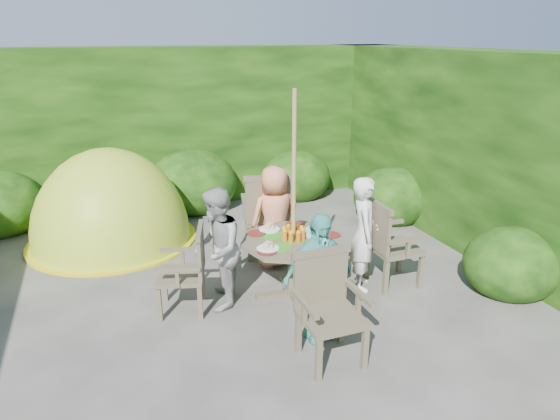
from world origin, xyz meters
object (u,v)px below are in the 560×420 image
object	(u,v)px
dome_tent	(113,241)
garden_chair_front	(328,306)
garden_chair_right	(388,242)
child_right	(364,234)
patio_table	(294,248)
parasol_pole	(294,199)
garden_chair_back	(268,213)
child_front	(318,277)
garden_chair_left	(188,269)
child_back	(275,217)
child_left	(217,249)

from	to	relation	value
dome_tent	garden_chair_front	bearing A→B (deg)	-48.34
garden_chair_right	child_right	xyz separation A→B (m)	(-0.29, 0.04, 0.13)
patio_table	parasol_pole	size ratio (longest dim) A/B	0.56
patio_table	parasol_pole	world-z (taller)	parasol_pole
garden_chair_back	child_right	bearing A→B (deg)	133.97
patio_table	dome_tent	xyz separation A→B (m)	(-1.76, 2.26, -0.55)
garden_chair_right	child_front	size ratio (longest dim) A/B	0.77
parasol_pole	child_front	distance (m)	0.94
garden_chair_right	garden_chair_front	world-z (taller)	garden_chair_right
patio_table	child_front	size ratio (longest dim) A/B	1.01
garden_chair_back	garden_chair_front	xyz separation A→B (m)	(-0.21, -2.17, -0.08)
child_right	child_front	world-z (taller)	child_right
garden_chair_right	garden_chair_front	xyz separation A→B (m)	(-1.21, -0.98, -0.02)
patio_table	garden_chair_left	xyz separation A→B (m)	(-1.10, 0.10, -0.10)
garden_chair_right	child_back	size ratio (longest dim) A/B	0.76
child_front	child_back	bearing A→B (deg)	75.76
parasol_pole	child_left	bearing A→B (deg)	174.28
patio_table	child_left	bearing A→B (deg)	174.34
garden_chair_left	child_back	xyz separation A→B (m)	(1.18, 0.70, 0.17)
parasol_pole	garden_chair_right	size ratio (longest dim) A/B	2.32
parasol_pole	dome_tent	bearing A→B (deg)	127.84
garden_chair_left	child_left	size ratio (longest dim) A/B	0.68
parasol_pole	child_back	xyz separation A→B (m)	(0.08, 0.80, -0.48)
garden_chair_front	dome_tent	bearing A→B (deg)	115.55
child_back	child_right	bearing A→B (deg)	125.61
garden_chair_front	child_back	distance (m)	1.90
parasol_pole	garden_chair_front	world-z (taller)	parasol_pole
child_front	child_left	bearing A→B (deg)	120.76
garden_chair_left	dome_tent	world-z (taller)	dome_tent
garden_chair_left	child_front	world-z (taller)	child_front
child_left	dome_tent	size ratio (longest dim) A/B	0.49
parasol_pole	garden_chair_left	world-z (taller)	parasol_pole
parasol_pole	child_left	world-z (taller)	parasol_pole
patio_table	child_right	bearing A→B (deg)	-5.79
parasol_pole	garden_chair_back	xyz separation A→B (m)	(0.10, 1.08, -0.53)
garden_chair_right	child_left	bearing A→B (deg)	85.75
child_left	garden_chair_back	bearing A→B (deg)	154.80
parasol_pole	garden_chair_right	xyz separation A→B (m)	(1.09, -0.12, -0.59)
garden_chair_back	child_left	size ratio (longest dim) A/B	0.84
garden_chair_right	garden_chair_left	world-z (taller)	garden_chair_right
patio_table	child_right	distance (m)	0.80
garden_chair_right	child_front	world-z (taller)	child_front
garden_chair_back	child_right	size ratio (longest dim) A/B	0.83
child_right	child_front	size ratio (longest dim) A/B	1.04
child_right	garden_chair_right	bearing A→B (deg)	-73.21
patio_table	child_left	world-z (taller)	child_left
child_back	dome_tent	bearing A→B (deg)	-42.26
garden_chair_back	child_right	world-z (taller)	child_right
dome_tent	patio_table	bearing A→B (deg)	-36.46
garden_chair_right	child_right	bearing A→B (deg)	84.78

